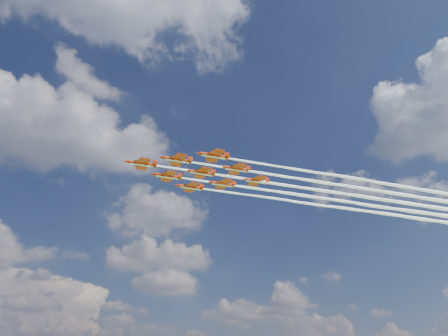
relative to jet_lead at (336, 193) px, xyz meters
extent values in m
cylinder|color=red|center=(-73.36, -3.58, 0.00)|extent=(8.24, 1.52, 1.13)
cone|color=red|center=(-78.47, -3.83, 0.00)|extent=(2.10, 1.22, 1.13)
cone|color=red|center=(-68.55, -3.34, 0.00)|extent=(1.58, 1.10, 1.02)
ellipsoid|color=black|center=(-75.40, -3.68, 0.46)|extent=(2.17, 1.03, 0.73)
cube|color=red|center=(-72.85, -3.55, -0.05)|extent=(3.73, 9.57, 0.14)
cube|color=red|center=(-69.27, -3.38, 0.00)|extent=(1.61, 3.75, 0.12)
cube|color=red|center=(-69.06, -3.37, 0.92)|extent=(1.64, 0.22, 1.84)
cube|color=silver|center=(-73.36, -3.58, -0.51)|extent=(7.72, 1.29, 0.12)
cylinder|color=red|center=(-62.93, -9.79, 0.00)|extent=(8.24, 1.52, 1.13)
cone|color=red|center=(-68.04, -10.04, 0.00)|extent=(2.10, 1.22, 1.13)
cone|color=red|center=(-58.12, -9.56, 0.00)|extent=(1.58, 1.10, 1.02)
ellipsoid|color=black|center=(-64.98, -9.89, 0.46)|extent=(2.17, 1.03, 0.73)
cube|color=red|center=(-62.42, -9.77, -0.05)|extent=(3.73, 9.57, 0.14)
cube|color=red|center=(-58.84, -9.59, 0.00)|extent=(1.61, 3.75, 0.12)
cube|color=red|center=(-58.64, -9.58, 0.92)|extent=(1.64, 0.22, 1.84)
cube|color=silver|center=(-62.93, -9.79, -0.51)|extent=(7.72, 1.29, 0.12)
cylinder|color=red|center=(-63.58, 3.62, 0.00)|extent=(8.24, 1.52, 1.13)
cone|color=red|center=(-68.70, 3.37, 0.00)|extent=(2.10, 1.22, 1.13)
cone|color=red|center=(-58.78, 3.85, 0.00)|extent=(1.58, 1.10, 1.02)
ellipsoid|color=black|center=(-65.63, 3.52, 0.46)|extent=(2.17, 1.03, 0.73)
cube|color=red|center=(-63.07, 3.64, -0.05)|extent=(3.73, 9.57, 0.14)
cube|color=red|center=(-59.49, 3.82, 0.00)|extent=(1.61, 3.75, 0.12)
cube|color=red|center=(-59.29, 3.83, 0.92)|extent=(1.64, 0.22, 1.84)
cube|color=silver|center=(-63.58, 3.62, -0.51)|extent=(7.72, 1.29, 0.12)
cylinder|color=red|center=(-52.50, -16.00, 0.00)|extent=(8.24, 1.52, 1.13)
cone|color=red|center=(-57.62, -16.25, 0.00)|extent=(2.10, 1.22, 1.13)
cone|color=red|center=(-47.70, -15.77, 0.00)|extent=(1.58, 1.10, 1.02)
ellipsoid|color=black|center=(-54.55, -16.10, 0.46)|extent=(2.17, 1.03, 0.73)
cube|color=red|center=(-51.99, -15.98, -0.05)|extent=(3.73, 9.57, 0.14)
cube|color=red|center=(-48.41, -15.80, 0.00)|extent=(1.61, 3.75, 0.12)
cube|color=red|center=(-48.21, -15.79, 0.92)|extent=(1.64, 0.22, 1.84)
cube|color=silver|center=(-52.50, -16.00, -0.51)|extent=(7.72, 1.29, 0.12)
cylinder|color=red|center=(-53.16, -2.59, 0.00)|extent=(8.24, 1.52, 1.13)
cone|color=red|center=(-58.27, -2.84, 0.00)|extent=(2.10, 1.22, 1.13)
cone|color=red|center=(-48.35, -2.36, 0.00)|extent=(1.58, 1.10, 1.02)
ellipsoid|color=black|center=(-55.20, -2.69, 0.46)|extent=(2.17, 1.03, 0.73)
cube|color=red|center=(-52.65, -2.57, -0.05)|extent=(3.73, 9.57, 0.14)
cube|color=red|center=(-49.07, -2.39, 0.00)|extent=(1.61, 3.75, 0.12)
cube|color=red|center=(-48.86, -2.38, 0.92)|extent=(1.64, 0.22, 1.84)
cube|color=silver|center=(-53.16, -2.59, -0.51)|extent=(7.72, 1.29, 0.12)
cylinder|color=red|center=(-53.81, 10.82, 0.00)|extent=(8.24, 1.52, 1.13)
cone|color=red|center=(-58.93, 10.57, 0.00)|extent=(2.10, 1.22, 1.13)
cone|color=red|center=(-49.01, 11.05, 0.00)|extent=(1.58, 1.10, 1.02)
ellipsoid|color=black|center=(-55.86, 10.72, 0.46)|extent=(2.17, 1.03, 0.73)
cube|color=red|center=(-53.30, 10.84, -0.05)|extent=(3.73, 9.57, 0.14)
cube|color=red|center=(-49.72, 11.02, 0.00)|extent=(1.61, 3.75, 0.12)
cube|color=red|center=(-49.52, 11.03, 0.92)|extent=(1.64, 0.22, 1.84)
cube|color=silver|center=(-53.81, 10.82, -0.51)|extent=(7.72, 1.29, 0.12)
cylinder|color=red|center=(-42.73, -8.81, 0.00)|extent=(8.24, 1.52, 1.13)
cone|color=red|center=(-47.85, -9.06, 0.00)|extent=(2.10, 1.22, 1.13)
cone|color=red|center=(-37.93, -8.57, 0.00)|extent=(1.58, 1.10, 1.02)
ellipsoid|color=black|center=(-44.78, -8.91, 0.46)|extent=(2.17, 1.03, 0.73)
cube|color=red|center=(-42.22, -8.78, -0.05)|extent=(3.73, 9.57, 0.14)
cube|color=red|center=(-38.64, -8.61, 0.00)|extent=(1.61, 3.75, 0.12)
cube|color=red|center=(-38.44, -8.60, 0.92)|extent=(1.64, 0.22, 1.84)
cube|color=silver|center=(-42.73, -8.81, -0.51)|extent=(7.72, 1.29, 0.12)
cylinder|color=red|center=(-43.39, 4.60, 0.00)|extent=(8.24, 1.52, 1.13)
cone|color=red|center=(-48.50, 4.36, 0.00)|extent=(2.10, 1.22, 1.13)
cone|color=red|center=(-38.58, 4.84, 0.00)|extent=(1.58, 1.10, 1.02)
ellipsoid|color=black|center=(-45.43, 4.51, 0.46)|extent=(2.17, 1.03, 0.73)
cube|color=red|center=(-42.88, 4.63, -0.05)|extent=(3.73, 9.57, 0.14)
cube|color=red|center=(-39.30, 4.80, 0.00)|extent=(1.61, 3.75, 0.12)
cube|color=red|center=(-39.09, 4.81, 0.92)|extent=(1.64, 0.22, 1.84)
cube|color=silver|center=(-43.39, 4.60, -0.51)|extent=(7.72, 1.29, 0.12)
cylinder|color=red|center=(-32.96, -1.61, 0.00)|extent=(8.24, 1.52, 1.13)
cone|color=red|center=(-38.07, -1.86, 0.00)|extent=(2.10, 1.22, 1.13)
cone|color=red|center=(-28.15, -1.37, 0.00)|extent=(1.58, 1.10, 1.02)
ellipsoid|color=black|center=(-35.01, -1.71, 0.46)|extent=(2.17, 1.03, 0.73)
cube|color=red|center=(-32.45, -1.58, -0.05)|extent=(3.73, 9.57, 0.14)
cube|color=red|center=(-28.87, -1.41, 0.00)|extent=(1.61, 3.75, 0.12)
cube|color=red|center=(-28.67, -1.40, 0.92)|extent=(1.64, 0.22, 1.84)
cube|color=silver|center=(-32.96, -1.61, -0.51)|extent=(7.72, 1.29, 0.12)
camera|label=1|loc=(-85.07, -133.00, -62.07)|focal=35.00mm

